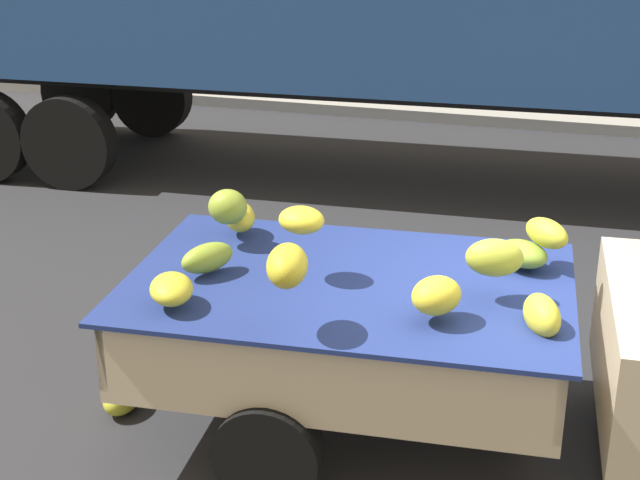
% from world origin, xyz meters
% --- Properties ---
extents(ground, '(220.00, 220.00, 0.00)m').
position_xyz_m(ground, '(0.00, 0.00, 0.00)').
color(ground, '#28282B').
extents(curb_strip, '(80.00, 0.80, 0.16)m').
position_xyz_m(curb_strip, '(0.00, 8.34, 0.08)').
color(curb_strip, gray).
rests_on(curb_strip, ground).
extents(fallen_banana_bunch_near_tailgate, '(0.27, 0.39, 0.21)m').
position_xyz_m(fallen_banana_bunch_near_tailgate, '(-2.81, -0.41, 0.11)').
color(fallen_banana_bunch_near_tailgate, '#ABAA2A').
rests_on(fallen_banana_bunch_near_tailgate, ground).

